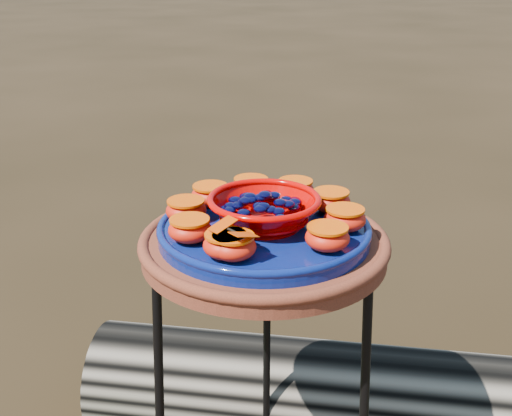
{
  "coord_description": "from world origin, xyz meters",
  "views": [
    {
      "loc": [
        0.04,
        -1.0,
        1.19
      ],
      "look_at": [
        -0.01,
        0.0,
        0.79
      ],
      "focal_mm": 45.0,
      "sensor_mm": 36.0,
      "label": 1
    }
  ],
  "objects_px": {
    "red_bowl": "(264,212)",
    "driftwood_log": "(398,405)",
    "terracotta_saucer": "(264,247)",
    "cobalt_plate": "(264,232)"
  },
  "relations": [
    {
      "from": "red_bowl",
      "to": "driftwood_log",
      "type": "distance_m",
      "value": 0.78
    },
    {
      "from": "terracotta_saucer",
      "to": "driftwood_log",
      "type": "xyz_separation_m",
      "value": [
        0.32,
        0.31,
        -0.57
      ]
    },
    {
      "from": "red_bowl",
      "to": "driftwood_log",
      "type": "height_order",
      "value": "red_bowl"
    },
    {
      "from": "terracotta_saucer",
      "to": "driftwood_log",
      "type": "bearing_deg",
      "value": 43.97
    },
    {
      "from": "cobalt_plate",
      "to": "red_bowl",
      "type": "height_order",
      "value": "red_bowl"
    },
    {
      "from": "cobalt_plate",
      "to": "driftwood_log",
      "type": "height_order",
      "value": "cobalt_plate"
    },
    {
      "from": "terracotta_saucer",
      "to": "driftwood_log",
      "type": "distance_m",
      "value": 0.73
    },
    {
      "from": "terracotta_saucer",
      "to": "cobalt_plate",
      "type": "height_order",
      "value": "cobalt_plate"
    },
    {
      "from": "red_bowl",
      "to": "cobalt_plate",
      "type": "bearing_deg",
      "value": 0.0
    },
    {
      "from": "cobalt_plate",
      "to": "red_bowl",
      "type": "xyz_separation_m",
      "value": [
        0.0,
        0.0,
        0.04
      ]
    }
  ]
}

